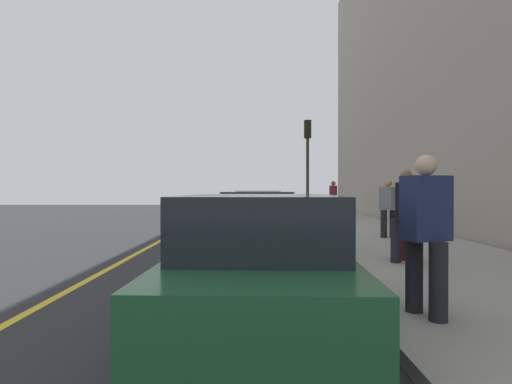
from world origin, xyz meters
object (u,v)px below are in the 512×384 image
Objects in this scene: pedestrian_grey_coat at (388,206)px; rolling_suitcase at (398,247)px; pedestrian_burgundy_coat at (333,198)px; parked_car_maroon at (258,222)px; traffic_light_pole at (308,154)px; pedestrian_navy_coat at (426,230)px; parked_car_charcoal at (258,211)px; pedestrian_black_coat at (406,214)px; parked_car_green at (261,262)px.

pedestrian_grey_coat is 4.27m from rolling_suitcase.
pedestrian_grey_coat is (-9.98, 0.11, -0.07)m from pedestrian_burgundy_coat.
traffic_light_pole reaches higher than parked_car_maroon.
parked_car_charcoal is at bearing 8.87° from pedestrian_navy_coat.
pedestrian_burgundy_coat is 18.20m from pedestrian_navy_coat.
pedestrian_navy_coat is at bearing -171.13° from parked_car_charcoal.
parked_car_maroon is 3.44m from rolling_suitcase.
traffic_light_pole reaches higher than parked_car_charcoal.
rolling_suitcase is at bearing -1.12° from pedestrian_black_coat.
parked_car_charcoal is 5.35m from pedestrian_grey_coat.
pedestrian_grey_coat reaches higher than parked_car_green.
pedestrian_grey_coat is 0.42× the size of traffic_light_pole.
pedestrian_navy_coat reaches higher than pedestrian_black_coat.
rolling_suitcase is at bearing -174.19° from traffic_light_pole.
pedestrian_burgundy_coat is 1.02× the size of pedestrian_navy_coat.
parked_car_maroon is 2.60× the size of pedestrian_burgundy_coat.
parked_car_green is 11.78m from parked_car_charcoal.
pedestrian_burgundy_coat is (6.27, -3.96, 0.37)m from parked_car_charcoal.
pedestrian_black_coat is 0.85m from rolling_suitcase.
parked_car_charcoal is 5.17× the size of rolling_suitcase.
parked_car_charcoal is (11.78, -0.01, -0.00)m from parked_car_green.
parked_car_maroon is 5.88m from parked_car_charcoal.
rolling_suitcase is at bearing -13.80° from pedestrian_navy_coat.
parked_car_charcoal is 8.31m from rolling_suitcase.
rolling_suitcase is (-14.08, 1.13, -0.73)m from pedestrian_burgundy_coat.
pedestrian_black_coat is at bearing 175.51° from pedestrian_burgundy_coat.
pedestrian_grey_coat is at bearing -60.60° from parked_car_maroon.
parked_car_maroon is 2.64× the size of pedestrian_navy_coat.
pedestrian_navy_coat is at bearing -162.66° from parked_car_maroon.
pedestrian_grey_coat is at bearing -13.96° from rolling_suitcase.
parked_car_green is at bearing 141.01° from pedestrian_black_coat.
parked_car_maroon is at bearing 179.93° from parked_car_charcoal.
parked_car_charcoal is (5.88, -0.01, -0.00)m from parked_car_maroon.
traffic_light_pole is at bearing 5.43° from pedestrian_black_coat.
traffic_light_pole is at bearing 160.43° from pedestrian_burgundy_coat.
pedestrian_burgundy_coat is 14.14m from rolling_suitcase.
traffic_light_pole reaches higher than pedestrian_burgundy_coat.
traffic_light_pole reaches higher than pedestrian_black_coat.
pedestrian_grey_coat is 5.12m from traffic_light_pole.
pedestrian_navy_coat is at bearing 179.45° from traffic_light_pole.
pedestrian_black_coat is 2.06× the size of rolling_suitcase.
pedestrian_burgundy_coat is at bearing -32.28° from parked_car_charcoal.
pedestrian_navy_coat is 2.09× the size of rolling_suitcase.
pedestrian_navy_coat reaches higher than rolling_suitcase.
pedestrian_black_coat is 1.04× the size of pedestrian_grey_coat.
traffic_light_pole is (4.37, 1.88, 1.89)m from pedestrian_grey_coat.
pedestrian_navy_coat is (-8.10, 2.00, 0.05)m from pedestrian_grey_coat.
pedestrian_burgundy_coat reaches higher than pedestrian_grey_coat.
pedestrian_navy_coat is 4.18m from rolling_suitcase.
pedestrian_grey_coat reaches higher than rolling_suitcase.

